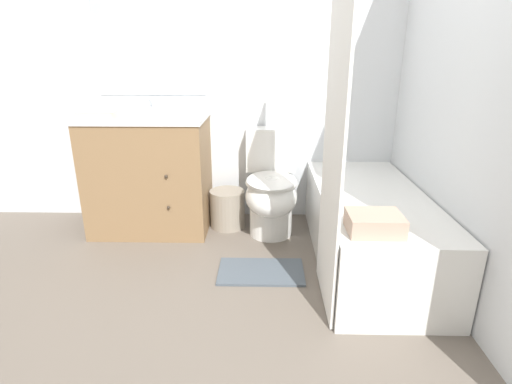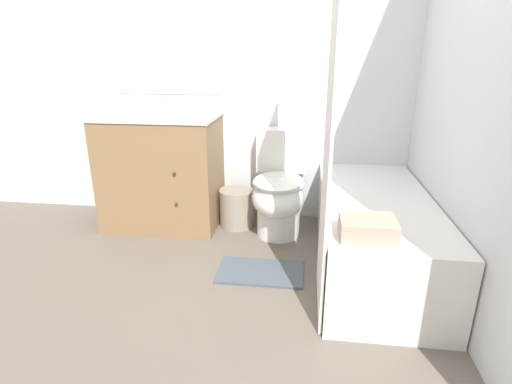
% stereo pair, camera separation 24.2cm
% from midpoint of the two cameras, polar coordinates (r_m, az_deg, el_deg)
% --- Properties ---
extents(ground_plane, '(14.00, 14.00, 0.00)m').
position_cam_midpoint_polar(ground_plane, '(2.04, -2.19, -21.94)').
color(ground_plane, '#6B6056').
extents(wall_back, '(8.00, 0.06, 2.50)m').
position_cam_midpoint_polar(wall_back, '(3.25, 2.65, 17.78)').
color(wall_back, silver).
rests_on(wall_back, ground_plane).
extents(wall_right, '(0.05, 2.71, 2.50)m').
position_cam_midpoint_polar(wall_right, '(2.55, 30.37, 14.73)').
color(wall_right, silver).
rests_on(wall_right, ground_plane).
extents(vanity_cabinet, '(0.91, 0.60, 0.90)m').
position_cam_midpoint_polar(vanity_cabinet, '(3.23, -11.19, 3.13)').
color(vanity_cabinet, olive).
rests_on(vanity_cabinet, ground_plane).
extents(sink_faucet, '(0.14, 0.12, 0.12)m').
position_cam_midpoint_polar(sink_faucet, '(3.31, -10.69, 11.99)').
color(sink_faucet, silver).
rests_on(sink_faucet, vanity_cabinet).
extents(toilet, '(0.39, 0.68, 0.78)m').
position_cam_midpoint_polar(toilet, '(3.02, 5.61, 0.17)').
color(toilet, white).
rests_on(toilet, ground_plane).
extents(bathtub, '(0.68, 1.56, 0.48)m').
position_cam_midpoint_polar(bathtub, '(2.74, 18.94, -5.46)').
color(bathtub, white).
rests_on(bathtub, ground_plane).
extents(shower_curtain, '(0.02, 0.57, 2.01)m').
position_cam_midpoint_polar(shower_curtain, '(2.01, 13.89, 9.17)').
color(shower_curtain, white).
rests_on(shower_curtain, ground_plane).
extents(wastebasket, '(0.28, 0.28, 0.30)m').
position_cam_midpoint_polar(wastebasket, '(3.22, -0.61, -2.31)').
color(wastebasket, gray).
rests_on(wastebasket, ground_plane).
extents(tissue_box, '(0.12, 0.11, 0.10)m').
position_cam_midpoint_polar(tissue_box, '(3.15, -8.82, 11.82)').
color(tissue_box, silver).
rests_on(tissue_box, vanity_cabinet).
extents(hand_towel_folded, '(0.26, 0.15, 0.05)m').
position_cam_midpoint_polar(hand_towel_folded, '(3.08, -17.85, 10.71)').
color(hand_towel_folded, beige).
rests_on(hand_towel_folded, vanity_cabinet).
extents(bath_towel_folded, '(0.27, 0.22, 0.10)m').
position_cam_midpoint_polar(bath_towel_folded, '(2.07, 18.94, -4.97)').
color(bath_towel_folded, tan).
rests_on(bath_towel_folded, bathtub).
extents(bath_mat, '(0.55, 0.33, 0.02)m').
position_cam_midpoint_polar(bath_mat, '(2.62, 3.34, -11.38)').
color(bath_mat, '#4C5660').
rests_on(bath_mat, ground_plane).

